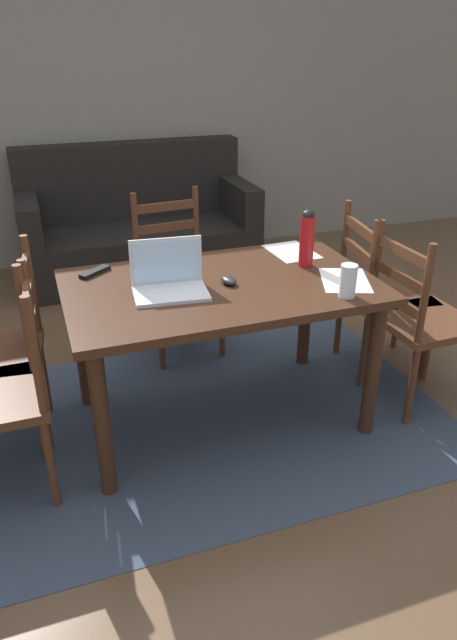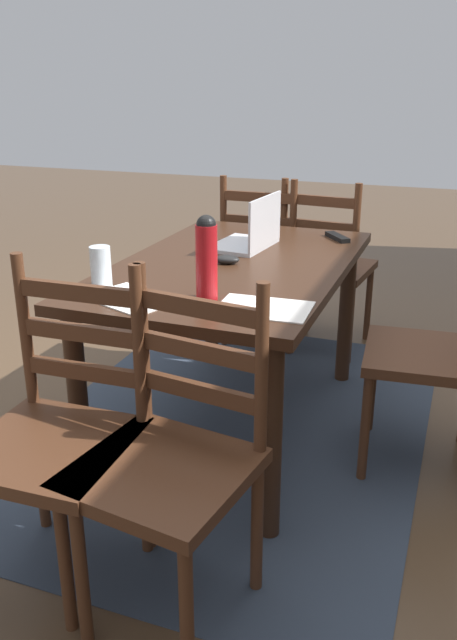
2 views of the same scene
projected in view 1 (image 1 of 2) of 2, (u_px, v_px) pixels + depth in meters
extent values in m
plane|color=brown|center=(222.00, 416.00, 2.96)|extent=(14.00, 14.00, 0.00)
cube|color=#333D4C|center=(222.00, 415.00, 2.96)|extent=(2.23, 1.60, 0.01)
cube|color=slate|center=(114.00, 92.00, 4.58)|extent=(8.00, 0.12, 2.70)
cube|color=#382114|center=(221.00, 287.00, 2.64)|extent=(1.42, 0.87, 0.04)
cylinder|color=#382114|center=(102.00, 424.00, 2.32)|extent=(0.07, 0.07, 0.70)
cylinder|color=#382114|center=(373.00, 370.00, 2.70)|extent=(0.07, 0.07, 0.70)
cylinder|color=#382114|center=(82.00, 345.00, 2.91)|extent=(0.07, 0.07, 0.70)
cylinder|color=#382114|center=(305.00, 309.00, 3.29)|extent=(0.07, 0.07, 0.70)
cube|color=#4C2B19|center=(387.00, 295.00, 3.22)|extent=(0.50, 0.50, 0.04)
cylinder|color=#4C2B19|center=(398.00, 316.00, 3.52)|extent=(0.04, 0.04, 0.43)
cylinder|color=#4C2B19|center=(429.00, 345.00, 3.19)|extent=(0.04, 0.04, 0.43)
cylinder|color=#4C2B19|center=(339.00, 321.00, 3.46)|extent=(0.04, 0.04, 0.43)
cylinder|color=#4C2B19|center=(364.00, 352.00, 3.12)|extent=(0.04, 0.04, 0.43)
cylinder|color=#4C2B19|center=(345.00, 244.00, 3.24)|extent=(0.04, 0.04, 0.50)
cylinder|color=#4C2B19|center=(372.00, 268.00, 2.90)|extent=(0.04, 0.04, 0.50)
cube|color=#4C2B19|center=(356.00, 273.00, 3.12)|extent=(0.08, 0.36, 0.05)
cube|color=#4C2B19|center=(358.00, 251.00, 3.06)|extent=(0.08, 0.36, 0.05)
cube|color=#4C2B19|center=(361.00, 229.00, 3.01)|extent=(0.08, 0.36, 0.05)
cube|color=#4C2B19|center=(180.00, 281.00, 3.40)|extent=(0.48, 0.48, 0.04)
cylinder|color=#4C2B19|center=(222.00, 324.00, 3.42)|extent=(0.04, 0.04, 0.43)
cylinder|color=#4C2B19|center=(161.00, 336.00, 3.28)|extent=(0.04, 0.04, 0.43)
cylinder|color=#4C2B19|center=(199.00, 300.00, 3.73)|extent=(0.04, 0.04, 0.43)
cylinder|color=#4C2B19|center=(142.00, 310.00, 3.59)|extent=(0.04, 0.04, 0.43)
cylinder|color=#4C2B19|center=(196.00, 227.00, 3.53)|extent=(0.04, 0.04, 0.50)
cylinder|color=#4C2B19|center=(136.00, 235.00, 3.39)|extent=(0.04, 0.04, 0.50)
cube|color=#4C2B19|center=(167.00, 247.00, 3.50)|extent=(0.36, 0.05, 0.05)
cube|color=#4C2B19|center=(166.00, 227.00, 3.45)|extent=(0.36, 0.05, 0.05)
cube|color=#4C2B19|center=(165.00, 207.00, 3.39)|extent=(0.36, 0.05, 0.05)
cylinder|color=#4C2B19|center=(41.00, 419.00, 2.58)|extent=(0.04, 0.04, 0.43)
cylinder|color=#4C2B19|center=(44.00, 375.00, 2.91)|extent=(0.04, 0.04, 0.43)
cylinder|color=#4C2B19|center=(26.00, 322.00, 2.36)|extent=(0.04, 0.04, 0.50)
cylinder|color=#4C2B19|center=(32.00, 287.00, 2.69)|extent=(0.04, 0.04, 0.50)
cube|color=#4C2B19|center=(32.00, 323.00, 2.57)|extent=(0.06, 0.36, 0.05)
cube|color=#4C2B19|center=(28.00, 298.00, 2.52)|extent=(0.06, 0.36, 0.05)
cube|color=#4C2B19|center=(24.00, 271.00, 2.46)|extent=(0.06, 0.36, 0.05)
cylinder|color=#4C2B19|center=(51.00, 464.00, 2.30)|extent=(0.04, 0.04, 0.43)
cylinder|color=#4C2B19|center=(44.00, 412.00, 2.63)|extent=(0.04, 0.04, 0.43)
cylinder|color=#4C2B19|center=(35.00, 359.00, 2.09)|extent=(0.04, 0.04, 0.50)
cylinder|color=#4C2B19|center=(30.00, 316.00, 2.41)|extent=(0.04, 0.04, 0.50)
cube|color=#4C2B19|center=(36.00, 358.00, 2.30)|extent=(0.03, 0.36, 0.05)
cube|color=#4C2B19|center=(32.00, 330.00, 2.24)|extent=(0.03, 0.36, 0.05)
cube|color=#4C2B19|center=(27.00, 301.00, 2.19)|extent=(0.03, 0.36, 0.05)
cube|color=#4C2B19|center=(425.00, 322.00, 2.93)|extent=(0.45, 0.45, 0.04)
cylinder|color=#4C2B19|center=(425.00, 339.00, 3.25)|extent=(0.04, 0.04, 0.43)
cylinder|color=#4C2B19|center=(368.00, 351.00, 3.13)|extent=(0.04, 0.04, 0.43)
cylinder|color=#4C2B19|center=(411.00, 387.00, 2.81)|extent=(0.04, 0.04, 0.43)
cylinder|color=#4C2B19|center=(376.00, 268.00, 2.91)|extent=(0.04, 0.04, 0.50)
cylinder|color=#4C2B19|center=(425.00, 297.00, 2.59)|extent=(0.04, 0.04, 0.50)
cube|color=#4C2B19|center=(396.00, 301.00, 2.79)|extent=(0.03, 0.36, 0.05)
cube|color=#4C2B19|center=(400.00, 277.00, 2.74)|extent=(0.03, 0.36, 0.05)
cube|color=#4C2B19|center=(403.00, 252.00, 2.68)|extent=(0.03, 0.36, 0.05)
cube|color=black|center=(141.00, 250.00, 4.64)|extent=(1.80, 0.80, 0.40)
cube|color=black|center=(130.00, 180.00, 4.67)|extent=(1.80, 0.20, 0.60)
cube|color=black|center=(237.00, 199.00, 4.73)|extent=(0.16, 0.80, 0.30)
cube|color=black|center=(28.00, 218.00, 4.24)|extent=(0.16, 0.80, 0.30)
cube|color=silver|center=(171.00, 293.00, 2.51)|extent=(0.34, 0.25, 0.02)
cube|color=silver|center=(166.00, 261.00, 2.55)|extent=(0.32, 0.04, 0.21)
cube|color=#A5CCEA|center=(166.00, 261.00, 2.55)|extent=(0.29, 0.03, 0.19)
cylinder|color=#A81419|center=(307.00, 241.00, 2.78)|extent=(0.07, 0.07, 0.25)
sphere|color=black|center=(308.00, 216.00, 2.72)|extent=(0.06, 0.06, 0.06)
cylinder|color=silver|center=(348.00, 281.00, 2.47)|extent=(0.07, 0.07, 0.15)
ellipsoid|color=black|center=(229.00, 280.00, 2.62)|extent=(0.08, 0.11, 0.03)
cube|color=black|center=(95.00, 272.00, 2.73)|extent=(0.16, 0.14, 0.02)
cube|color=white|center=(292.00, 252.00, 3.01)|extent=(0.22, 0.31, 0.00)
cube|color=white|center=(345.00, 280.00, 2.66)|extent=(0.30, 0.35, 0.00)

